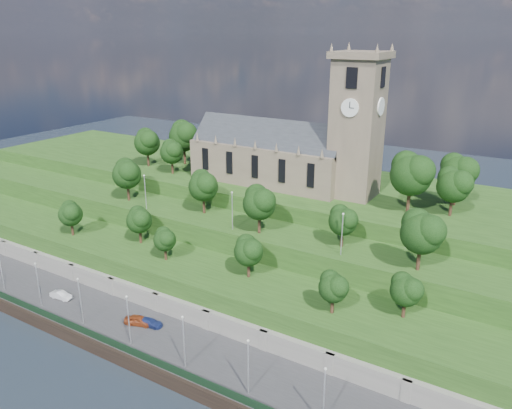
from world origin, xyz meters
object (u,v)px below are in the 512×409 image
Objects in this scene: car_middle at (61,295)px; church at (291,148)px; car_right at (150,322)px; car_left at (139,320)px.

church is at bearing -34.74° from car_middle.
church reaches higher than car_right.
car_middle is 18.42m from car_right.
church is at bearing -27.46° from car_left.
car_right is (-3.60, -38.68, -19.92)m from church.
car_middle is at bearing 73.57° from car_left.
car_left is 16.73m from car_middle.
car_left reaches higher than car_middle.
church is 44.29m from car_left.
car_left reaches higher than car_right.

